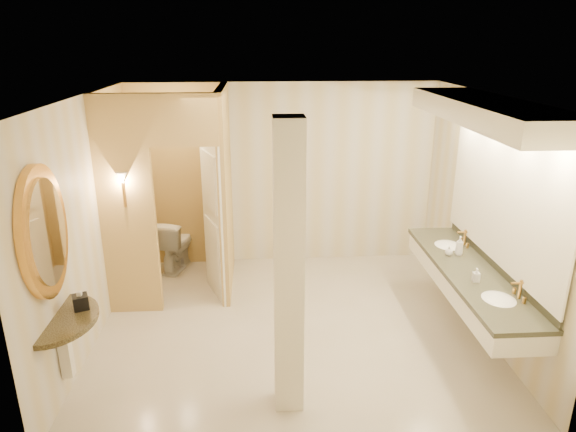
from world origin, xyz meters
name	(u,v)px	position (x,y,z in m)	size (l,w,h in m)	color
floor	(291,325)	(0.00, 0.00, 0.00)	(4.50, 4.50, 0.00)	beige
ceiling	(292,97)	(0.00, 0.00, 2.70)	(4.50, 4.50, 0.00)	white
wall_back	(282,175)	(0.00, 2.00, 1.35)	(4.50, 0.02, 2.70)	beige
wall_front	(310,309)	(0.00, -2.00, 1.35)	(4.50, 0.02, 2.70)	beige
wall_left	(86,224)	(-2.25, 0.00, 1.35)	(0.02, 4.00, 2.70)	beige
wall_right	(487,216)	(2.25, 0.00, 1.35)	(0.02, 4.00, 2.70)	beige
toilet_closet	(199,194)	(-1.12, 0.97, 1.39)	(1.50, 1.55, 2.70)	tan
wall_sconce	(122,180)	(-1.93, 0.43, 1.73)	(0.14, 0.14, 0.42)	#B38239
vanity	(482,204)	(1.98, -0.40, 1.63)	(0.75, 2.74, 2.09)	white
console_shelf	(49,271)	(-2.21, -1.18, 1.34)	(0.92, 0.92, 1.91)	black
pillar	(289,273)	(-0.12, -1.38, 1.35)	(0.26, 0.26, 2.70)	white
tissue_box	(81,302)	(-2.04, -1.02, 0.94)	(0.14, 0.14, 0.14)	black
toilet	(175,243)	(-1.61, 1.75, 0.39)	(0.44, 0.77, 0.79)	white
soap_bottle_a	(476,275)	(1.88, -0.70, 0.95)	(0.07, 0.07, 0.15)	beige
soap_bottle_b	(449,251)	(1.84, -0.01, 0.93)	(0.09, 0.09, 0.11)	silver
soap_bottle_c	(459,246)	(1.96, -0.01, 0.99)	(0.09, 0.09, 0.23)	#C6B28C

